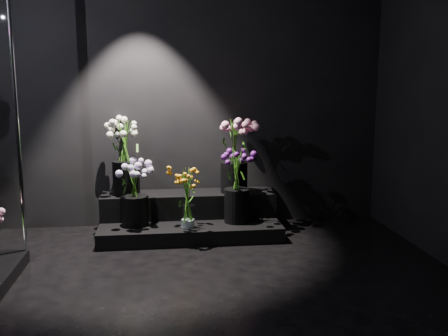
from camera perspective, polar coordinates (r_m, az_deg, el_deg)
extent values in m
plane|color=black|center=(3.41, -2.22, -15.62)|extent=(4.00, 4.00, 0.00)
plane|color=black|center=(5.07, -4.28, 9.13)|extent=(4.00, 0.00, 4.00)
plane|color=black|center=(1.10, 6.30, 6.07)|extent=(4.00, 0.00, 4.00)
cube|color=black|center=(4.85, -3.92, -6.84)|extent=(1.70, 0.76, 0.14)
cube|color=black|center=(4.99, -4.07, -4.13)|extent=(1.70, 0.38, 0.24)
cylinder|color=white|center=(4.59, -4.16, -5.53)|extent=(0.13, 0.13, 0.21)
cylinder|color=black|center=(4.72, -10.13, -4.82)|extent=(0.25, 0.25, 0.28)
cylinder|color=black|center=(4.74, 1.46, -4.31)|extent=(0.24, 0.24, 0.32)
cylinder|color=black|center=(4.93, -11.12, -1.09)|extent=(0.26, 0.26, 0.33)
cylinder|color=black|center=(4.93, 1.15, -1.06)|extent=(0.27, 0.27, 0.30)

